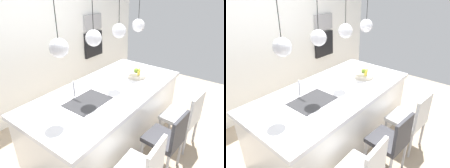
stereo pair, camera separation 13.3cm
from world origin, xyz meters
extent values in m
plane|color=tan|center=(0.00, 0.00, 0.00)|extent=(6.60, 6.60, 0.00)
cube|color=white|center=(0.00, 1.65, 1.30)|extent=(6.00, 0.10, 2.60)
cube|color=white|center=(0.00, 0.00, 0.42)|extent=(2.40, 1.10, 0.85)
cube|color=white|center=(0.00, 0.00, 0.88)|extent=(2.46, 1.16, 0.06)
cube|color=#2D2D30|center=(-0.41, 0.00, 0.90)|extent=(0.56, 0.40, 0.02)
cylinder|color=silver|center=(-0.41, 0.24, 1.02)|extent=(0.02, 0.02, 0.22)
cylinder|color=silver|center=(-0.41, 0.16, 1.12)|extent=(0.02, 0.16, 0.02)
cylinder|color=beige|center=(0.63, -0.09, 0.94)|extent=(0.30, 0.30, 0.06)
sphere|color=olive|center=(0.68, -0.06, 1.00)|extent=(0.08, 0.08, 0.08)
ellipsoid|color=yellow|center=(0.61, -0.14, 1.02)|extent=(0.19, 0.11, 0.10)
cube|color=#9E9EA3|center=(1.47, 1.58, 1.49)|extent=(0.54, 0.08, 0.34)
cube|color=black|center=(1.47, 1.58, 0.99)|extent=(0.56, 0.08, 0.56)
cube|color=white|center=(-0.60, -1.06, 0.70)|extent=(0.39, 0.05, 0.41)
cube|color=#333338|center=(0.03, -0.87, 0.46)|extent=(0.44, 0.46, 0.06)
cube|color=#333338|center=(0.02, -1.07, 0.68)|extent=(0.39, 0.07, 0.40)
cylinder|color=#B2B2B7|center=(0.22, -0.70, 0.21)|extent=(0.04, 0.04, 0.43)
cylinder|color=#B2B2B7|center=(-0.13, -0.67, 0.21)|extent=(0.04, 0.04, 0.43)
cylinder|color=#B2B2B7|center=(0.19, -1.07, 0.21)|extent=(0.04, 0.04, 0.43)
cube|color=silver|center=(0.62, -0.87, 0.46)|extent=(0.47, 0.51, 0.06)
cube|color=silver|center=(0.60, -1.09, 0.70)|extent=(0.41, 0.07, 0.43)
cylinder|color=#B2B2B7|center=(0.82, -0.68, 0.21)|extent=(0.04, 0.04, 0.43)
cylinder|color=#B2B2B7|center=(0.45, -0.65, 0.21)|extent=(0.04, 0.04, 0.43)
cylinder|color=#B2B2B7|center=(0.78, -1.09, 0.21)|extent=(0.04, 0.04, 0.43)
cylinder|color=#B2B2B7|center=(0.41, -1.06, 0.21)|extent=(0.04, 0.04, 0.43)
sphere|color=silver|center=(-0.76, 0.00, 1.69)|extent=(0.19, 0.19, 0.19)
cylinder|color=black|center=(-0.76, 0.00, 2.08)|extent=(0.01, 0.01, 0.60)
sphere|color=silver|center=(-0.25, 0.00, 1.69)|extent=(0.19, 0.19, 0.19)
cylinder|color=black|center=(-0.25, 0.00, 2.08)|extent=(0.01, 0.01, 0.60)
sphere|color=silver|center=(0.25, 0.00, 1.69)|extent=(0.19, 0.19, 0.19)
sphere|color=silver|center=(0.76, 0.00, 1.69)|extent=(0.19, 0.19, 0.19)
camera|label=1|loc=(-2.01, -1.59, 2.25)|focal=32.85mm
camera|label=2|loc=(-1.93, -1.69, 2.25)|focal=32.85mm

